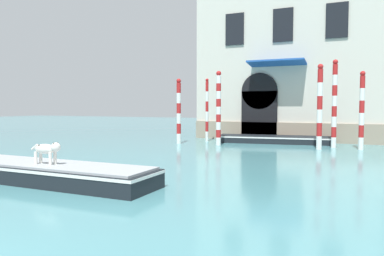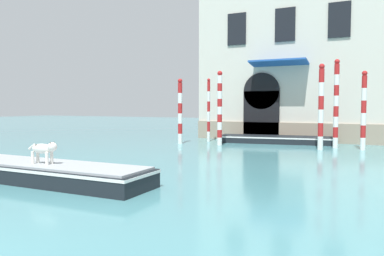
{
  "view_description": "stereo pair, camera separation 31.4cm",
  "coord_description": "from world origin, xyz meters",
  "px_view_note": "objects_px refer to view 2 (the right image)",
  "views": [
    {
      "loc": [
        5.93,
        -2.03,
        2.27
      ],
      "look_at": [
        -1.36,
        14.0,
        1.2
      ],
      "focal_mm": 35.0,
      "sensor_mm": 36.0,
      "label": 1
    },
    {
      "loc": [
        6.22,
        -1.9,
        2.27
      ],
      "look_at": [
        -1.36,
        14.0,
        1.2
      ],
      "focal_mm": 35.0,
      "sensor_mm": 36.0,
      "label": 2
    }
  ],
  "objects_px": {
    "boat_foreground": "(28,170)",
    "mooring_pole_5": "(336,103)",
    "mooring_pole_1": "(180,111)",
    "mooring_pole_2": "(209,110)",
    "mooring_pole_3": "(321,107)",
    "dog_on_deck": "(44,149)",
    "boat_moored_near_palazzo": "(277,139)",
    "mooring_pole_0": "(364,110)",
    "mooring_pole_4": "(220,108)"
  },
  "relations": [
    {
      "from": "boat_foreground",
      "to": "mooring_pole_5",
      "type": "relative_size",
      "value": 1.77
    },
    {
      "from": "mooring_pole_1",
      "to": "mooring_pole_2",
      "type": "relative_size",
      "value": 0.97
    },
    {
      "from": "mooring_pole_2",
      "to": "mooring_pole_5",
      "type": "xyz_separation_m",
      "value": [
        7.5,
        -0.38,
        0.39
      ]
    },
    {
      "from": "mooring_pole_2",
      "to": "mooring_pole_3",
      "type": "relative_size",
      "value": 0.9
    },
    {
      "from": "boat_foreground",
      "to": "mooring_pole_1",
      "type": "xyz_separation_m",
      "value": [
        -0.76,
        11.55,
        1.63
      ]
    },
    {
      "from": "dog_on_deck",
      "to": "mooring_pole_3",
      "type": "xyz_separation_m",
      "value": [
        6.23,
        12.13,
        1.2
      ]
    },
    {
      "from": "boat_moored_near_palazzo",
      "to": "mooring_pole_0",
      "type": "xyz_separation_m",
      "value": [
        4.75,
        -1.66,
        1.8
      ]
    },
    {
      "from": "mooring_pole_0",
      "to": "mooring_pole_2",
      "type": "bearing_deg",
      "value": 174.94
    },
    {
      "from": "mooring_pole_3",
      "to": "mooring_pole_5",
      "type": "height_order",
      "value": "mooring_pole_5"
    },
    {
      "from": "dog_on_deck",
      "to": "mooring_pole_4",
      "type": "relative_size",
      "value": 0.24
    },
    {
      "from": "mooring_pole_3",
      "to": "mooring_pole_5",
      "type": "distance_m",
      "value": 1.38
    },
    {
      "from": "boat_foreground",
      "to": "dog_on_deck",
      "type": "xyz_separation_m",
      "value": [
        0.87,
        -0.18,
        0.7
      ]
    },
    {
      "from": "boat_foreground",
      "to": "mooring_pole_3",
      "type": "xyz_separation_m",
      "value": [
        7.1,
        11.94,
        1.9
      ]
    },
    {
      "from": "mooring_pole_2",
      "to": "mooring_pole_3",
      "type": "distance_m",
      "value": 7.06
    },
    {
      "from": "mooring_pole_1",
      "to": "mooring_pole_3",
      "type": "relative_size",
      "value": 0.88
    },
    {
      "from": "dog_on_deck",
      "to": "mooring_pole_4",
      "type": "bearing_deg",
      "value": 81.27
    },
    {
      "from": "dog_on_deck",
      "to": "mooring_pole_2",
      "type": "relative_size",
      "value": 0.25
    },
    {
      "from": "boat_moored_near_palazzo",
      "to": "mooring_pole_4",
      "type": "distance_m",
      "value": 4.2
    },
    {
      "from": "dog_on_deck",
      "to": "mooring_pole_2",
      "type": "distance_m",
      "value": 13.78
    },
    {
      "from": "dog_on_deck",
      "to": "mooring_pole_2",
      "type": "xyz_separation_m",
      "value": [
        -0.64,
        13.73,
        0.98
      ]
    },
    {
      "from": "boat_foreground",
      "to": "mooring_pole_3",
      "type": "height_order",
      "value": "mooring_pole_3"
    },
    {
      "from": "boat_foreground",
      "to": "mooring_pole_0",
      "type": "xyz_separation_m",
      "value": [
        9.06,
        12.76,
        1.72
      ]
    },
    {
      "from": "boat_moored_near_palazzo",
      "to": "mooring_pole_3",
      "type": "height_order",
      "value": "mooring_pole_3"
    },
    {
      "from": "boat_moored_near_palazzo",
      "to": "mooring_pole_3",
      "type": "relative_size",
      "value": 1.6
    },
    {
      "from": "dog_on_deck",
      "to": "boat_moored_near_palazzo",
      "type": "relative_size",
      "value": 0.14
    },
    {
      "from": "dog_on_deck",
      "to": "mooring_pole_2",
      "type": "bearing_deg",
      "value": 87.68
    },
    {
      "from": "mooring_pole_0",
      "to": "mooring_pole_3",
      "type": "relative_size",
      "value": 0.92
    },
    {
      "from": "dog_on_deck",
      "to": "mooring_pole_0",
      "type": "xyz_separation_m",
      "value": [
        8.2,
        12.94,
        1.02
      ]
    },
    {
      "from": "boat_foreground",
      "to": "mooring_pole_4",
      "type": "xyz_separation_m",
      "value": [
        1.65,
        11.79,
        1.82
      ]
    },
    {
      "from": "boat_foreground",
      "to": "mooring_pole_5",
      "type": "distance_m",
      "value": 15.4
    },
    {
      "from": "mooring_pole_0",
      "to": "mooring_pole_3",
      "type": "distance_m",
      "value": 2.14
    },
    {
      "from": "dog_on_deck",
      "to": "mooring_pole_0",
      "type": "bearing_deg",
      "value": 52.66
    },
    {
      "from": "mooring_pole_5",
      "to": "mooring_pole_2",
      "type": "bearing_deg",
      "value": 177.1
    },
    {
      "from": "boat_foreground",
      "to": "mooring_pole_1",
      "type": "relative_size",
      "value": 2.17
    },
    {
      "from": "boat_foreground",
      "to": "mooring_pole_0",
      "type": "distance_m",
      "value": 15.75
    },
    {
      "from": "mooring_pole_5",
      "to": "mooring_pole_3",
      "type": "bearing_deg",
      "value": -117.05
    },
    {
      "from": "boat_foreground",
      "to": "mooring_pole_5",
      "type": "bearing_deg",
      "value": 59.58
    },
    {
      "from": "boat_foreground",
      "to": "mooring_pole_4",
      "type": "relative_size",
      "value": 1.98
    },
    {
      "from": "boat_moored_near_palazzo",
      "to": "mooring_pole_1",
      "type": "distance_m",
      "value": 6.07
    },
    {
      "from": "mooring_pole_0",
      "to": "mooring_pole_5",
      "type": "distance_m",
      "value": 1.44
    },
    {
      "from": "mooring_pole_3",
      "to": "boat_moored_near_palazzo",
      "type": "bearing_deg",
      "value": 138.39
    },
    {
      "from": "dog_on_deck",
      "to": "mooring_pole_3",
      "type": "relative_size",
      "value": 0.23
    },
    {
      "from": "mooring_pole_4",
      "to": "mooring_pole_5",
      "type": "xyz_separation_m",
      "value": [
        6.08,
        1.38,
        0.25
      ]
    },
    {
      "from": "mooring_pole_0",
      "to": "mooring_pole_1",
      "type": "bearing_deg",
      "value": -173.0
    },
    {
      "from": "dog_on_deck",
      "to": "mooring_pole_4",
      "type": "xyz_separation_m",
      "value": [
        0.78,
        11.97,
        1.12
      ]
    },
    {
      "from": "dog_on_deck",
      "to": "mooring_pole_3",
      "type": "bearing_deg",
      "value": 57.8
    },
    {
      "from": "mooring_pole_2",
      "to": "mooring_pole_3",
      "type": "bearing_deg",
      "value": -13.11
    },
    {
      "from": "mooring_pole_5",
      "to": "mooring_pole_4",
      "type": "bearing_deg",
      "value": -167.25
    },
    {
      "from": "mooring_pole_3",
      "to": "mooring_pole_4",
      "type": "height_order",
      "value": "mooring_pole_3"
    },
    {
      "from": "dog_on_deck",
      "to": "mooring_pole_5",
      "type": "distance_m",
      "value": 15.07
    }
  ]
}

